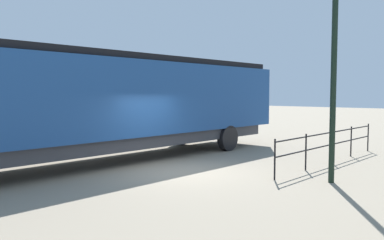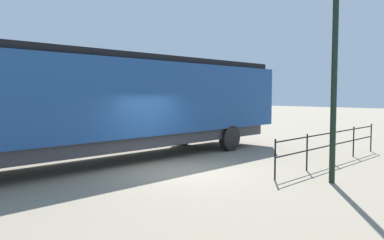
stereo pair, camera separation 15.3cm
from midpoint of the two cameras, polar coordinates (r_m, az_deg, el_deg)
ground_plane at (r=12.67m, az=-1.38°, el=-7.46°), size 120.00×120.00×0.00m
locomotive at (r=14.61m, az=-10.97°, el=2.66°), size 3.15×17.22×3.87m
lamp_post at (r=11.73m, az=20.35°, el=13.37°), size 0.51×0.51×6.44m
platform_fence at (r=14.99m, az=19.89°, el=-2.95°), size 0.05×7.74×1.19m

